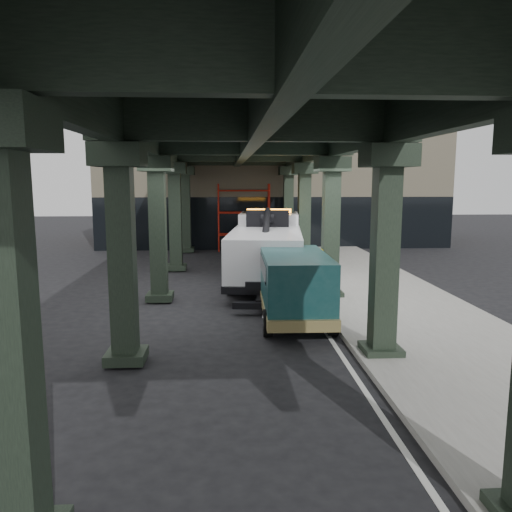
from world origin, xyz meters
name	(u,v)px	position (x,y,z in m)	size (l,w,h in m)	color
ground	(261,315)	(0.00, 0.00, 0.00)	(90.00, 90.00, 0.00)	black
sidewalk	(381,296)	(4.50, 2.00, 0.07)	(5.00, 40.00, 0.15)	gray
lane_stripe	(304,299)	(1.70, 2.00, 0.01)	(0.12, 38.00, 0.01)	silver
viaduct	(245,143)	(-0.40, 2.00, 5.46)	(7.40, 32.00, 6.40)	black
building	(269,183)	(2.00, 20.00, 4.00)	(22.00, 10.00, 8.00)	#C6B793
scaffolding	(244,216)	(0.00, 14.64, 2.11)	(3.08, 0.88, 4.00)	red
tow_truck	(267,246)	(0.65, 5.34, 1.50)	(3.66, 9.62, 3.08)	black
towed_van	(294,284)	(0.96, -0.57, 1.11)	(2.13, 5.13, 2.06)	#0F3738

